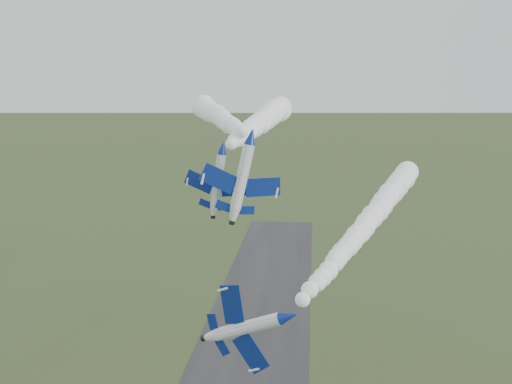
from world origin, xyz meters
TOP-DOWN VIEW (x-y plane):
  - jet_lead at (9.77, -2.35)m, footprint 6.00×12.40m
  - smoke_trail_jet_lead at (22.02, 34.95)m, footprint 24.41×70.76m
  - jet_pair_left at (-0.56, 18.19)m, footprint 9.40×11.34m
  - smoke_trail_jet_pair_left at (1.39, 57.74)m, footprint 12.66×75.24m
  - jet_pair_right at (3.54, 17.80)m, footprint 11.39×13.49m
  - smoke_trail_jet_pair_right at (-6.36, 48.77)m, footprint 23.97×55.63m

SIDE VIEW (x-z plane):
  - jet_lead at x=9.77m, z-range 25.39..34.98m
  - smoke_trail_jet_lead at x=22.02m, z-range 30.12..34.97m
  - jet_pair_left at x=-0.56m, z-range 44.45..47.46m
  - smoke_trail_jet_pair_left at x=1.39m, z-range 43.94..49.87m
  - jet_pair_right at x=3.54m, z-range 45.58..49.65m
  - smoke_trail_jet_pair_right at x=-6.36m, z-range 46.03..50.79m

